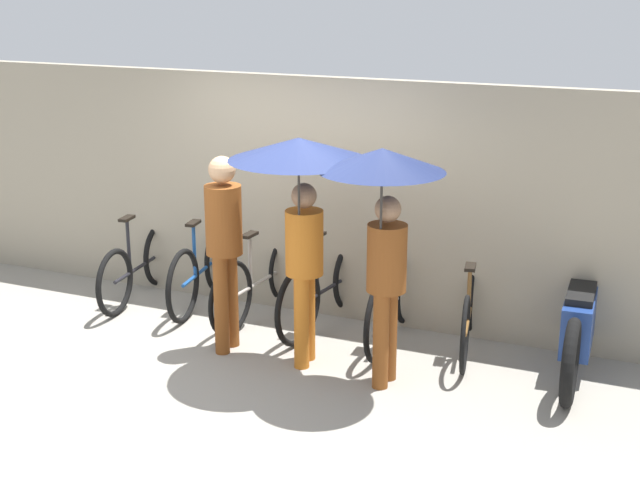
{
  "coord_description": "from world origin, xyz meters",
  "views": [
    {
      "loc": [
        3.43,
        -5.95,
        3.24
      ],
      "look_at": [
        0.47,
        0.91,
        1.0
      ],
      "focal_mm": 50.0,
      "sensor_mm": 36.0,
      "label": 1
    }
  ],
  "objects_px": {
    "parked_bicycle_0": "(138,266)",
    "motorcycle": "(579,324)",
    "parked_bicycle_2": "(261,280)",
    "pedestrian_leading": "(224,238)",
    "pedestrian_trailing": "(384,203)",
    "parked_bicycle_5": "(469,311)",
    "parked_bicycle_1": "(202,269)",
    "parked_bicycle_3": "(327,287)",
    "parked_bicycle_4": "(393,301)",
    "pedestrian_center": "(300,182)"
  },
  "relations": [
    {
      "from": "parked_bicycle_3",
      "to": "pedestrian_trailing",
      "type": "bearing_deg",
      "value": -132.08
    },
    {
      "from": "parked_bicycle_0",
      "to": "motorcycle",
      "type": "height_order",
      "value": "parked_bicycle_0"
    },
    {
      "from": "parked_bicycle_4",
      "to": "pedestrian_trailing",
      "type": "bearing_deg",
      "value": -169.97
    },
    {
      "from": "pedestrian_leading",
      "to": "parked_bicycle_4",
      "type": "bearing_deg",
      "value": -149.29
    },
    {
      "from": "parked_bicycle_0",
      "to": "pedestrian_trailing",
      "type": "xyz_separation_m",
      "value": [
        2.98,
        -0.97,
        1.19
      ]
    },
    {
      "from": "motorcycle",
      "to": "parked_bicycle_5",
      "type": "bearing_deg",
      "value": 84.74
    },
    {
      "from": "parked_bicycle_0",
      "to": "motorcycle",
      "type": "relative_size",
      "value": 0.77
    },
    {
      "from": "pedestrian_leading",
      "to": "parked_bicycle_0",
      "type": "bearing_deg",
      "value": -28.56
    },
    {
      "from": "parked_bicycle_3",
      "to": "parked_bicycle_1",
      "type": "bearing_deg",
      "value": 95.99
    },
    {
      "from": "parked_bicycle_3",
      "to": "parked_bicycle_0",
      "type": "bearing_deg",
      "value": 99.34
    },
    {
      "from": "parked_bicycle_0",
      "to": "pedestrian_trailing",
      "type": "distance_m",
      "value": 3.36
    },
    {
      "from": "parked_bicycle_1",
      "to": "parked_bicycle_3",
      "type": "distance_m",
      "value": 1.38
    },
    {
      "from": "parked_bicycle_1",
      "to": "pedestrian_leading",
      "type": "bearing_deg",
      "value": -147.1
    },
    {
      "from": "parked_bicycle_2",
      "to": "parked_bicycle_4",
      "type": "xyz_separation_m",
      "value": [
        1.38,
        -0.05,
        -0.0
      ]
    },
    {
      "from": "parked_bicycle_4",
      "to": "pedestrian_trailing",
      "type": "relative_size",
      "value": 0.85
    },
    {
      "from": "parked_bicycle_1",
      "to": "pedestrian_leading",
      "type": "relative_size",
      "value": 0.95
    },
    {
      "from": "pedestrian_leading",
      "to": "parked_bicycle_2",
      "type": "bearing_deg",
      "value": -84.96
    },
    {
      "from": "parked_bicycle_1",
      "to": "parked_bicycle_4",
      "type": "relative_size",
      "value": 0.99
    },
    {
      "from": "parked_bicycle_2",
      "to": "pedestrian_leading",
      "type": "height_order",
      "value": "pedestrian_leading"
    },
    {
      "from": "parked_bicycle_4",
      "to": "pedestrian_trailing",
      "type": "distance_m",
      "value": 1.55
    },
    {
      "from": "parked_bicycle_2",
      "to": "pedestrian_trailing",
      "type": "xyz_separation_m",
      "value": [
        1.6,
        -1.03,
        1.18
      ]
    },
    {
      "from": "parked_bicycle_0",
      "to": "pedestrian_leading",
      "type": "bearing_deg",
      "value": -124.57
    },
    {
      "from": "parked_bicycle_3",
      "to": "parked_bicycle_5",
      "type": "distance_m",
      "value": 1.38
    },
    {
      "from": "parked_bicycle_3",
      "to": "pedestrian_leading",
      "type": "bearing_deg",
      "value": 151.83
    },
    {
      "from": "pedestrian_center",
      "to": "pedestrian_trailing",
      "type": "distance_m",
      "value": 0.75
    },
    {
      "from": "pedestrian_trailing",
      "to": "parked_bicycle_5",
      "type": "bearing_deg",
      "value": -110.99
    },
    {
      "from": "parked_bicycle_3",
      "to": "pedestrian_trailing",
      "type": "distance_m",
      "value": 1.81
    },
    {
      "from": "parked_bicycle_1",
      "to": "parked_bicycle_2",
      "type": "relative_size",
      "value": 0.93
    },
    {
      "from": "parked_bicycle_0",
      "to": "motorcycle",
      "type": "distance_m",
      "value": 4.4
    },
    {
      "from": "parked_bicycle_3",
      "to": "pedestrian_leading",
      "type": "height_order",
      "value": "pedestrian_leading"
    },
    {
      "from": "parked_bicycle_1",
      "to": "parked_bicycle_3",
      "type": "relative_size",
      "value": 0.94
    },
    {
      "from": "parked_bicycle_0",
      "to": "parked_bicycle_4",
      "type": "xyz_separation_m",
      "value": [
        2.76,
        0.01,
        0.02
      ]
    },
    {
      "from": "parked_bicycle_1",
      "to": "pedestrian_trailing",
      "type": "distance_m",
      "value": 2.79
    },
    {
      "from": "parked_bicycle_1",
      "to": "parked_bicycle_4",
      "type": "bearing_deg",
      "value": -100.94
    },
    {
      "from": "parked_bicycle_3",
      "to": "parked_bicycle_5",
      "type": "bearing_deg",
      "value": -83.63
    },
    {
      "from": "parked_bicycle_2",
      "to": "motorcycle",
      "type": "relative_size",
      "value": 0.85
    },
    {
      "from": "parked_bicycle_1",
      "to": "parked_bicycle_5",
      "type": "height_order",
      "value": "parked_bicycle_5"
    },
    {
      "from": "parked_bicycle_5",
      "to": "motorcycle",
      "type": "distance_m",
      "value": 0.95
    },
    {
      "from": "parked_bicycle_5",
      "to": "pedestrian_trailing",
      "type": "height_order",
      "value": "pedestrian_trailing"
    },
    {
      "from": "parked_bicycle_5",
      "to": "pedestrian_center",
      "type": "distance_m",
      "value": 1.99
    },
    {
      "from": "parked_bicycle_5",
      "to": "pedestrian_leading",
      "type": "bearing_deg",
      "value": 102.83
    },
    {
      "from": "parked_bicycle_1",
      "to": "parked_bicycle_2",
      "type": "height_order",
      "value": "parked_bicycle_2"
    },
    {
      "from": "parked_bicycle_2",
      "to": "pedestrian_leading",
      "type": "bearing_deg",
      "value": -170.7
    },
    {
      "from": "parked_bicycle_4",
      "to": "parked_bicycle_5",
      "type": "relative_size",
      "value": 1.04
    },
    {
      "from": "parked_bicycle_1",
      "to": "motorcycle",
      "type": "xyz_separation_m",
      "value": [
        3.71,
        -0.07,
        0.02
      ]
    },
    {
      "from": "pedestrian_leading",
      "to": "pedestrian_trailing",
      "type": "relative_size",
      "value": 0.89
    },
    {
      "from": "parked_bicycle_0",
      "to": "parked_bicycle_2",
      "type": "distance_m",
      "value": 1.38
    },
    {
      "from": "parked_bicycle_1",
      "to": "motorcycle",
      "type": "bearing_deg",
      "value": -99.39
    },
    {
      "from": "parked_bicycle_2",
      "to": "motorcycle",
      "type": "bearing_deg",
      "value": -86.87
    },
    {
      "from": "motorcycle",
      "to": "pedestrian_trailing",
      "type": "bearing_deg",
      "value": 122.27
    }
  ]
}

